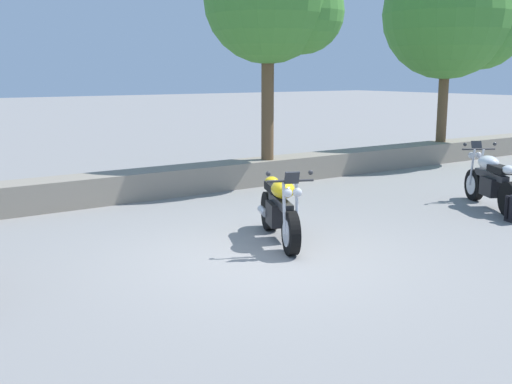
{
  "coord_description": "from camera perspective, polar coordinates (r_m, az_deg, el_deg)",
  "views": [
    {
      "loc": [
        -4.7,
        -6.63,
        2.49
      ],
      "look_at": [
        0.76,
        1.2,
        0.65
      ],
      "focal_mm": 43.49,
      "sensor_mm": 36.0,
      "label": 1
    }
  ],
  "objects": [
    {
      "name": "motorcycle_white_far_right",
      "position": [
        12.37,
        20.85,
        0.86
      ],
      "size": [
        1.19,
        1.88,
        1.18
      ],
      "color": "black",
      "rests_on": "ground"
    },
    {
      "name": "stone_wall",
      "position": [
        12.56,
        -12.35,
        0.49
      ],
      "size": [
        36.0,
        0.8,
        0.55
      ],
      "primitive_type": "cube",
      "color": "gray",
      "rests_on": "ground"
    },
    {
      "name": "leafy_tree_mid_left",
      "position": [
        14.08,
        1.8,
        17.06
      ],
      "size": [
        2.95,
        2.81,
        4.93
      ],
      "color": "brown",
      "rests_on": "stone_wall"
    },
    {
      "name": "leafy_tree_mid_right",
      "position": [
        18.61,
        17.83,
        15.07
      ],
      "size": [
        3.74,
        3.57,
        5.32
      ],
      "color": "brown",
      "rests_on": "stone_wall"
    },
    {
      "name": "ground_plane",
      "position": [
        8.5,
        0.42,
        -6.12
      ],
      "size": [
        120.0,
        120.0,
        0.0
      ],
      "primitive_type": "plane",
      "color": "gray"
    },
    {
      "name": "motorcycle_yellow_centre",
      "position": [
        9.22,
        2.22,
        -1.66
      ],
      "size": [
        1.08,
        1.94,
        1.18
      ],
      "color": "black",
      "rests_on": "ground"
    }
  ]
}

